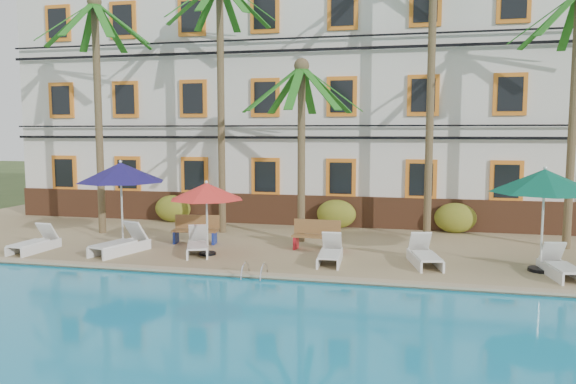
% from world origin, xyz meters
% --- Properties ---
extents(ground, '(100.00, 100.00, 0.00)m').
position_xyz_m(ground, '(0.00, 0.00, 0.00)').
color(ground, '#384C23').
rests_on(ground, ground).
extents(pool_deck, '(30.00, 12.00, 0.25)m').
position_xyz_m(pool_deck, '(0.00, 5.00, 0.12)').
color(pool_deck, tan).
rests_on(pool_deck, ground).
extents(swimming_pool, '(26.00, 12.00, 0.20)m').
position_xyz_m(swimming_pool, '(0.00, -7.00, 0.10)').
color(swimming_pool, '#198EBC').
rests_on(swimming_pool, ground).
extents(pool_coping, '(30.00, 0.35, 0.06)m').
position_xyz_m(pool_coping, '(0.00, -0.90, 0.28)').
color(pool_coping, tan).
rests_on(pool_coping, pool_deck).
extents(hotel_building, '(25.40, 6.44, 10.22)m').
position_xyz_m(hotel_building, '(0.00, 9.98, 5.37)').
color(hotel_building, silver).
rests_on(hotel_building, pool_deck).
extents(palm_a, '(4.02, 4.02, 8.46)m').
position_xyz_m(palm_a, '(-6.81, 3.74, 5.63)').
color(palm_a, brown).
rests_on(palm_a, pool_deck).
extents(palm_b, '(4.02, 4.02, 9.25)m').
position_xyz_m(palm_b, '(-2.57, 4.83, 6.08)').
color(palm_b, brown).
rests_on(palm_b, pool_deck).
extents(palm_c, '(4.02, 4.02, 6.07)m').
position_xyz_m(palm_c, '(0.58, 3.81, 4.22)').
color(palm_c, brown).
rests_on(palm_c, pool_deck).
extents(palm_d, '(4.02, 4.02, 10.34)m').
position_xyz_m(palm_d, '(4.72, 5.28, 6.68)').
color(palm_d, brown).
rests_on(palm_d, pool_deck).
extents(palm_e, '(4.02, 4.02, 8.14)m').
position_xyz_m(palm_e, '(9.00, 4.52, 5.44)').
color(palm_e, brown).
rests_on(palm_e, pool_deck).
extents(shrub_left, '(1.50, 0.90, 1.10)m').
position_xyz_m(shrub_left, '(-5.33, 6.60, 0.80)').
color(shrub_left, '#33611B').
rests_on(shrub_left, pool_deck).
extents(shrub_mid, '(1.50, 0.90, 1.10)m').
position_xyz_m(shrub_mid, '(1.38, 6.60, 0.80)').
color(shrub_mid, '#33611B').
rests_on(shrub_mid, pool_deck).
extents(shrub_right, '(1.50, 0.90, 1.10)m').
position_xyz_m(shrub_right, '(5.75, 6.60, 0.80)').
color(shrub_right, '#33611B').
rests_on(shrub_right, pool_deck).
extents(umbrella_blue, '(2.79, 2.79, 2.79)m').
position_xyz_m(umbrella_blue, '(-4.80, 1.63, 2.63)').
color(umbrella_blue, black).
rests_on(umbrella_blue, pool_deck).
extents(umbrella_red, '(2.23, 2.23, 2.24)m').
position_xyz_m(umbrella_red, '(-1.75, 1.16, 2.15)').
color(umbrella_red, black).
rests_on(umbrella_red, pool_deck).
extents(umbrella_green, '(2.80, 2.80, 2.79)m').
position_xyz_m(umbrella_green, '(7.58, 1.23, 2.64)').
color(umbrella_green, black).
rests_on(umbrella_green, pool_deck).
extents(lounger_a, '(0.73, 1.78, 0.82)m').
position_xyz_m(lounger_a, '(-7.12, 0.42, 0.52)').
color(lounger_a, silver).
rests_on(lounger_a, pool_deck).
extents(lounger_b, '(1.22, 2.07, 0.92)m').
position_xyz_m(lounger_b, '(-4.38, 0.76, 0.55)').
color(lounger_b, silver).
rests_on(lounger_b, pool_deck).
extents(lounger_c, '(1.20, 1.86, 0.83)m').
position_xyz_m(lounger_c, '(-2.09, 1.25, 0.52)').
color(lounger_c, silver).
rests_on(lounger_c, pool_deck).
extents(lounger_d, '(0.72, 1.75, 0.81)m').
position_xyz_m(lounger_d, '(2.00, 0.97, 0.51)').
color(lounger_d, silver).
rests_on(lounger_d, pool_deck).
extents(lounger_e, '(1.02, 1.90, 0.85)m').
position_xyz_m(lounger_e, '(4.59, 1.27, 0.53)').
color(lounger_e, silver).
rests_on(lounger_e, pool_deck).
extents(lounger_f, '(0.87, 1.82, 0.82)m').
position_xyz_m(lounger_f, '(7.96, 0.75, 0.52)').
color(lounger_f, silver).
rests_on(lounger_f, pool_deck).
extents(bench_left, '(1.55, 0.65, 0.93)m').
position_xyz_m(bench_left, '(-2.76, 2.71, 0.72)').
color(bench_left, olive).
rests_on(bench_left, pool_deck).
extents(bench_right, '(1.52, 0.54, 0.93)m').
position_xyz_m(bench_right, '(1.32, 2.62, 0.72)').
color(bench_right, olive).
rests_on(bench_right, pool_deck).
extents(pool_ladder, '(0.54, 0.74, 0.74)m').
position_xyz_m(pool_ladder, '(0.35, -1.00, 0.25)').
color(pool_ladder, silver).
rests_on(pool_ladder, ground).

